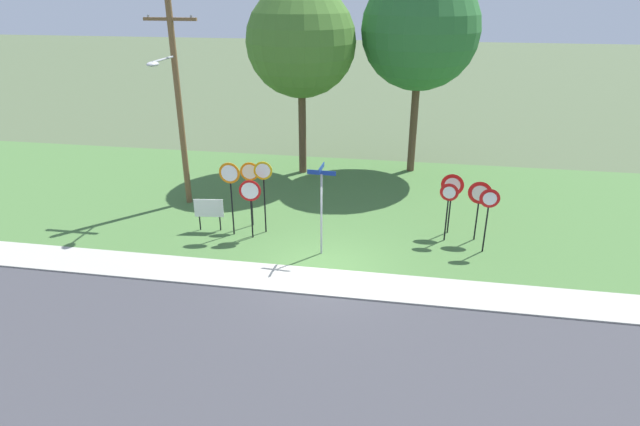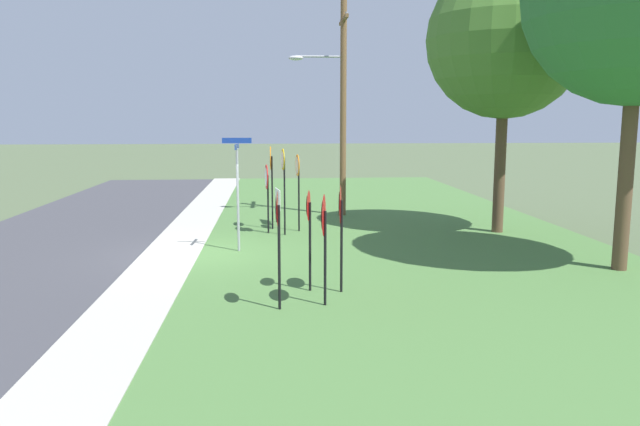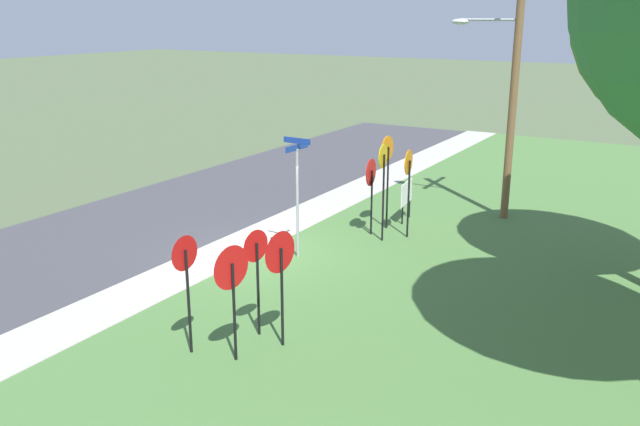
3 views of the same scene
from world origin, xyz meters
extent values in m
plane|color=#4C5B3D|center=(0.00, 0.00, 0.00)|extent=(160.00, 160.00, 0.00)
cube|color=#3D3D42|center=(0.00, -4.80, 0.01)|extent=(44.00, 6.40, 0.01)
cube|color=#ADAA9E|center=(0.00, -0.80, 0.03)|extent=(44.00, 1.60, 0.06)
cube|color=#477038|center=(0.00, 6.00, 0.02)|extent=(44.00, 12.00, 0.04)
cylinder|color=black|center=(-3.01, 1.89, 1.00)|extent=(0.06, 0.06, 1.91)
cylinder|color=red|center=(-3.01, 1.85, 1.89)|extent=(0.79, 0.11, 0.79)
cylinder|color=white|center=(-3.01, 1.83, 1.89)|extent=(0.61, 0.07, 0.61)
cylinder|color=black|center=(-2.66, 2.42, 1.28)|extent=(0.06, 0.06, 2.49)
cylinder|color=gold|center=(-2.66, 2.38, 2.48)|extent=(0.68, 0.10, 0.68)
cylinder|color=white|center=(-2.66, 2.36, 2.48)|extent=(0.53, 0.06, 0.53)
cylinder|color=black|center=(-3.78, 2.03, 1.28)|extent=(0.06, 0.06, 2.47)
cylinder|color=orange|center=(-3.78, 1.99, 2.46)|extent=(0.77, 0.03, 0.77)
cylinder|color=white|center=(-3.78, 1.97, 2.46)|extent=(0.60, 0.01, 0.60)
cylinder|color=black|center=(-3.31, 2.91, 1.17)|extent=(0.06, 0.06, 2.25)
cylinder|color=orange|center=(-3.31, 2.87, 2.24)|extent=(0.71, 0.11, 0.71)
cylinder|color=white|center=(-3.31, 2.85, 2.24)|extent=(0.55, 0.07, 0.56)
cylinder|color=black|center=(5.01, 3.06, 1.00)|extent=(0.06, 0.06, 1.91)
cone|color=red|center=(5.01, 3.02, 1.87)|extent=(0.83, 0.17, 0.83)
cone|color=silver|center=(5.01, 3.00, 1.87)|extent=(0.56, 0.11, 0.57)
cylinder|color=black|center=(3.93, 2.83, 1.01)|extent=(0.06, 0.06, 1.94)
cone|color=red|center=(3.93, 2.79, 1.91)|extent=(0.65, 0.15, 0.65)
cone|color=white|center=(3.93, 2.77, 1.91)|extent=(0.44, 0.09, 0.44)
cylinder|color=black|center=(4.08, 3.49, 1.04)|extent=(0.06, 0.06, 2.00)
cone|color=red|center=(4.08, 3.45, 1.96)|extent=(0.81, 0.16, 0.82)
cone|color=white|center=(4.08, 3.43, 1.96)|extent=(0.55, 0.10, 0.56)
cylinder|color=black|center=(5.21, 2.15, 1.07)|extent=(0.06, 0.06, 2.07)
cone|color=red|center=(5.21, 2.11, 2.04)|extent=(0.67, 0.06, 0.67)
cone|color=white|center=(5.21, 2.09, 2.04)|extent=(0.46, 0.04, 0.46)
cylinder|color=#9EA0A8|center=(-0.31, 1.07, 1.48)|extent=(0.07, 0.07, 2.87)
cylinder|color=#9EA0A8|center=(-0.31, 1.07, 2.93)|extent=(0.09, 0.09, 0.03)
cube|color=navy|center=(-0.31, 1.07, 2.99)|extent=(0.96, 0.07, 0.15)
cube|color=navy|center=(-0.31, 1.07, 3.16)|extent=(0.06, 0.82, 0.15)
cylinder|color=brown|center=(-6.68, 4.76, 4.23)|extent=(0.24, 0.24, 8.38)
cylinder|color=#9EA0A8|center=(-6.68, 3.87, 6.07)|extent=(0.08, 1.80, 0.08)
ellipsoid|color=#B7B7BC|center=(-6.68, 2.97, 6.01)|extent=(0.40, 0.56, 0.18)
cylinder|color=black|center=(-5.15, 2.17, 0.32)|extent=(0.05, 0.05, 0.55)
cylinder|color=black|center=(-4.39, 2.27, 0.32)|extent=(0.05, 0.05, 0.55)
cube|color=white|center=(-4.77, 2.22, 0.94)|extent=(1.10, 0.17, 0.70)
camera|label=1|loc=(2.33, -14.75, 8.52)|focal=29.32mm
camera|label=2|loc=(16.85, 2.03, 3.73)|focal=34.39mm
camera|label=3|loc=(14.01, 10.19, 6.25)|focal=38.06mm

